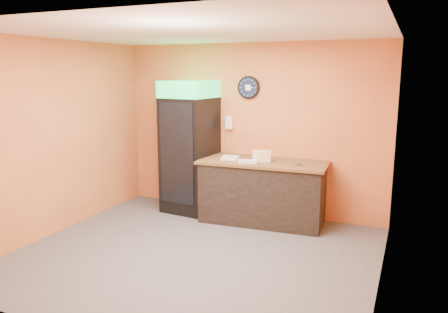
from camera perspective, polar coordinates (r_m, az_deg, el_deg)
The scene contains 15 objects.
floor at distance 5.83m, azimuth -3.73°, elevation -12.64°, with size 4.50×4.50×0.00m, color #47474C.
back_wall at distance 7.24m, azimuth 3.43°, elevation 3.55°, with size 4.50×0.02×2.80m, color orange.
left_wall at distance 6.76m, azimuth -21.11°, elevation 2.30°, with size 0.02×4.00×2.80m, color orange.
right_wall at distance 4.83m, azimuth 20.49°, elevation -0.87°, with size 0.02×4.00×2.80m, color orange.
ceiling at distance 5.36m, azimuth -4.12°, elevation 15.94°, with size 4.50×4.00×0.02m, color white.
beverage_cooler at distance 7.31m, azimuth -4.62°, elevation 1.00°, with size 0.83×0.84×2.19m.
prep_counter at distance 6.91m, azimuth 5.11°, elevation -4.71°, with size 1.87×0.83×0.94m, color black.
wall_clock at distance 7.16m, azimuth 3.24°, elevation 8.99°, with size 0.37×0.06×0.37m.
wall_phone at distance 7.31m, azimuth 0.65°, elevation 4.43°, with size 0.12×0.10×0.21m.
butcher_paper at distance 6.80m, azimuth 5.18°, elevation -0.74°, with size 1.97×0.89×0.04m, color brown.
sub_roll_stack at distance 6.71m, azimuth 4.97°, elevation 0.05°, with size 0.29×0.17×0.18m.
wrapped_sandwich_left at distance 6.82m, azimuth 0.72°, elevation -0.33°, with size 0.26×0.10×0.04m, color silver.
wrapped_sandwich_mid at distance 6.64m, azimuth 3.13°, elevation -0.64°, with size 0.29×0.12×0.04m, color silver.
wrapped_sandwich_right at distance 7.00m, azimuth 0.91°, elevation -0.03°, with size 0.27×0.11×0.04m, color silver.
kitchen_tool at distance 6.79m, azimuth 5.64°, elevation -0.34°, with size 0.06×0.06×0.06m, color silver.
Camera 1 is at (2.48, -4.73, 2.34)m, focal length 35.00 mm.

